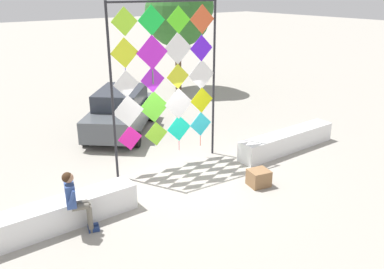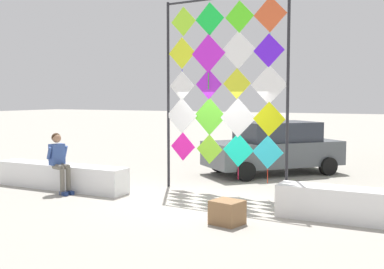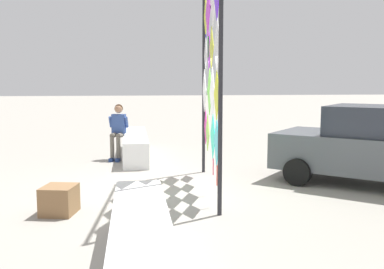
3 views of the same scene
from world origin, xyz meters
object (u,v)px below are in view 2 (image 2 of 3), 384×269
(parked_car, at_px, (274,147))
(cardboard_box_large, at_px, (227,212))
(seated_vendor, at_px, (59,158))
(kite_display_rack, at_px, (224,82))

(parked_car, height_order, cardboard_box_large, parked_car)
(seated_vendor, bearing_deg, parked_car, 54.69)
(seated_vendor, xyz_separation_m, cardboard_box_large, (4.81, -0.78, -0.65))
(seated_vendor, distance_m, parked_car, 6.55)
(seated_vendor, relative_size, parked_car, 0.35)
(cardboard_box_large, bearing_deg, kite_display_rack, 114.76)
(seated_vendor, xyz_separation_m, parked_car, (3.79, 5.35, -0.06))
(kite_display_rack, xyz_separation_m, parked_car, (0.20, 3.48, -1.91))
(seated_vendor, bearing_deg, cardboard_box_large, -9.17)
(kite_display_rack, height_order, seated_vendor, kite_display_rack)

